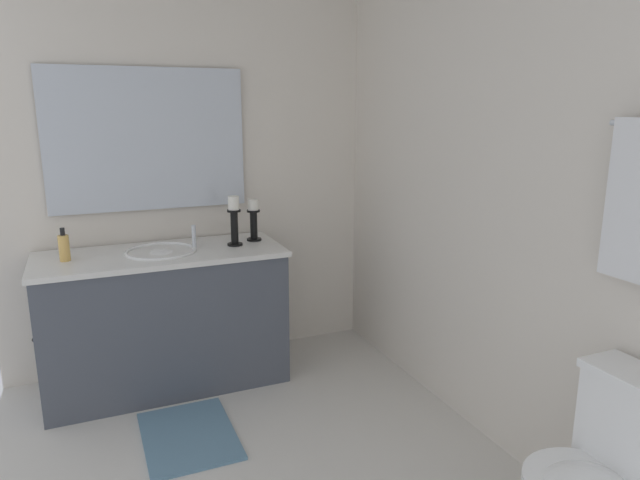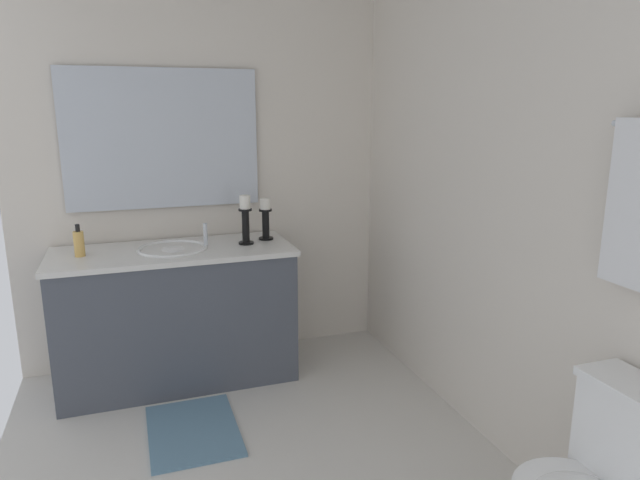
{
  "view_description": "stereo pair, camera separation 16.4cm",
  "coord_description": "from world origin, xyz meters",
  "px_view_note": "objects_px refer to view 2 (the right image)",
  "views": [
    {
      "loc": [
        1.94,
        -0.62,
        1.61
      ],
      "look_at": [
        -0.23,
        0.31,
        1.05
      ],
      "focal_mm": 31.5,
      "sensor_mm": 36.0,
      "label": 1
    },
    {
      "loc": [
        2.0,
        -0.47,
        1.61
      ],
      "look_at": [
        -0.23,
        0.31,
        1.05
      ],
      "focal_mm": 31.5,
      "sensor_mm": 36.0,
      "label": 2
    }
  ],
  "objects_px": {
    "candle_holder_tall": "(266,218)",
    "mirror": "(163,139)",
    "sink_basin": "(173,256)",
    "soap_bottle": "(79,243)",
    "bath_mat": "(193,430)",
    "towel_near_vanity": "(633,204)",
    "candle_holder_short": "(245,218)",
    "vanity_cabinet": "(177,315)"
  },
  "relations": [
    {
      "from": "candle_holder_tall",
      "to": "soap_bottle",
      "type": "relative_size",
      "value": 1.42
    },
    {
      "from": "candle_holder_short",
      "to": "soap_bottle",
      "type": "relative_size",
      "value": 1.64
    },
    {
      "from": "vanity_cabinet",
      "to": "candle_holder_tall",
      "type": "bearing_deg",
      "value": 96.65
    },
    {
      "from": "vanity_cabinet",
      "to": "towel_near_vanity",
      "type": "relative_size",
      "value": 2.52
    },
    {
      "from": "mirror",
      "to": "towel_near_vanity",
      "type": "relative_size",
      "value": 2.09
    },
    {
      "from": "sink_basin",
      "to": "bath_mat",
      "type": "distance_m",
      "value": 0.99
    },
    {
      "from": "sink_basin",
      "to": "bath_mat",
      "type": "xyz_separation_m",
      "value": [
        0.62,
        -0.0,
        -0.76
      ]
    },
    {
      "from": "bath_mat",
      "to": "candle_holder_tall",
      "type": "bearing_deg",
      "value": 140.55
    },
    {
      "from": "sink_basin",
      "to": "soap_bottle",
      "type": "height_order",
      "value": "soap_bottle"
    },
    {
      "from": "mirror",
      "to": "bath_mat",
      "type": "xyz_separation_m",
      "value": [
        0.91,
        -0.0,
        -1.41
      ]
    },
    {
      "from": "mirror",
      "to": "soap_bottle",
      "type": "xyz_separation_m",
      "value": [
        0.27,
        -0.5,
        -0.54
      ]
    },
    {
      "from": "sink_basin",
      "to": "candle_holder_tall",
      "type": "height_order",
      "value": "candle_holder_tall"
    },
    {
      "from": "candle_holder_short",
      "to": "towel_near_vanity",
      "type": "distance_m",
      "value": 2.1
    },
    {
      "from": "sink_basin",
      "to": "towel_near_vanity",
      "type": "relative_size",
      "value": 0.74
    },
    {
      "from": "vanity_cabinet",
      "to": "candle_holder_tall",
      "type": "relative_size",
      "value": 5.39
    },
    {
      "from": "candle_holder_tall",
      "to": "soap_bottle",
      "type": "xyz_separation_m",
      "value": [
        0.06,
        -1.07,
        -0.06
      ]
    },
    {
      "from": "sink_basin",
      "to": "mirror",
      "type": "height_order",
      "value": "mirror"
    },
    {
      "from": "candle_holder_tall",
      "to": "towel_near_vanity",
      "type": "bearing_deg",
      "value": 20.99
    },
    {
      "from": "bath_mat",
      "to": "candle_holder_short",
      "type": "bearing_deg",
      "value": 145.14
    },
    {
      "from": "candle_holder_tall",
      "to": "towel_near_vanity",
      "type": "relative_size",
      "value": 0.47
    },
    {
      "from": "towel_near_vanity",
      "to": "mirror",
      "type": "bearing_deg",
      "value": -148.69
    },
    {
      "from": "sink_basin",
      "to": "candle_holder_short",
      "type": "distance_m",
      "value": 0.47
    },
    {
      "from": "soap_bottle",
      "to": "bath_mat",
      "type": "distance_m",
      "value": 1.19
    },
    {
      "from": "bath_mat",
      "to": "sink_basin",
      "type": "bearing_deg",
      "value": 179.91
    },
    {
      "from": "towel_near_vanity",
      "to": "bath_mat",
      "type": "bearing_deg",
      "value": -133.75
    },
    {
      "from": "bath_mat",
      "to": "mirror",
      "type": "bearing_deg",
      "value": 180.0
    },
    {
      "from": "towel_near_vanity",
      "to": "vanity_cabinet",
      "type": "bearing_deg",
      "value": -145.06
    },
    {
      "from": "candle_holder_tall",
      "to": "soap_bottle",
      "type": "bearing_deg",
      "value": -86.86
    },
    {
      "from": "sink_basin",
      "to": "vanity_cabinet",
      "type": "bearing_deg",
      "value": -90.0
    },
    {
      "from": "candle_holder_tall",
      "to": "towel_near_vanity",
      "type": "xyz_separation_m",
      "value": [
        1.95,
        0.75,
        0.36
      ]
    },
    {
      "from": "sink_basin",
      "to": "candle_holder_tall",
      "type": "distance_m",
      "value": 0.6
    },
    {
      "from": "candle_holder_tall",
      "to": "candle_holder_short",
      "type": "bearing_deg",
      "value": -61.35
    },
    {
      "from": "soap_bottle",
      "to": "towel_near_vanity",
      "type": "xyz_separation_m",
      "value": [
        1.89,
        1.81,
        0.42
      ]
    },
    {
      "from": "candle_holder_tall",
      "to": "mirror",
      "type": "bearing_deg",
      "value": -110.59
    },
    {
      "from": "sink_basin",
      "to": "soap_bottle",
      "type": "bearing_deg",
      "value": -90.92
    },
    {
      "from": "vanity_cabinet",
      "to": "mirror",
      "type": "distance_m",
      "value": 1.05
    },
    {
      "from": "candle_holder_tall",
      "to": "candle_holder_short",
      "type": "distance_m",
      "value": 0.16
    },
    {
      "from": "mirror",
      "to": "soap_bottle",
      "type": "distance_m",
      "value": 0.78
    },
    {
      "from": "vanity_cabinet",
      "to": "bath_mat",
      "type": "bearing_deg",
      "value": 0.0
    },
    {
      "from": "soap_bottle",
      "to": "bath_mat",
      "type": "height_order",
      "value": "soap_bottle"
    },
    {
      "from": "mirror",
      "to": "bath_mat",
      "type": "height_order",
      "value": "mirror"
    },
    {
      "from": "sink_basin",
      "to": "soap_bottle",
      "type": "relative_size",
      "value": 2.23
    }
  ]
}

